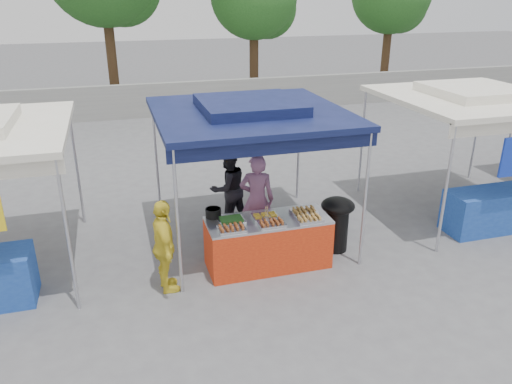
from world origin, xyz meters
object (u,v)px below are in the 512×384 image
object	(u,v)px
vendor_table	(268,242)
vendor_woman	(257,200)
cooking_pot	(213,213)
wok_burner	(337,219)
helper_man	(228,188)
customer_person	(164,247)

from	to	relation	value
vendor_table	vendor_woman	size ratio (longest dim) A/B	1.19
cooking_pot	vendor_woman	world-z (taller)	vendor_woman
cooking_pot	wok_burner	size ratio (longest dim) A/B	0.26
vendor_woman	helper_man	bearing A→B (deg)	-49.29
wok_burner	helper_man	bearing A→B (deg)	130.93
cooking_pot	vendor_woman	size ratio (longest dim) A/B	0.15
cooking_pot	customer_person	bearing A→B (deg)	-145.70
wok_burner	helper_man	size ratio (longest dim) A/B	0.62
helper_man	customer_person	world-z (taller)	helper_man
vendor_table	helper_man	distance (m)	1.70
vendor_table	cooking_pot	bearing A→B (deg)	158.46
vendor_table	vendor_woman	bearing A→B (deg)	86.14
vendor_table	helper_man	world-z (taller)	helper_man
wok_burner	vendor_woman	xyz separation A→B (m)	(-1.27, 0.65, 0.26)
helper_man	vendor_woman	bearing A→B (deg)	93.15
vendor_table	customer_person	xyz separation A→B (m)	(-1.71, -0.27, 0.32)
vendor_table	helper_man	size ratio (longest dim) A/B	1.27
vendor_table	helper_man	xyz separation A→B (m)	(-0.28, 1.64, 0.37)
wok_burner	vendor_woman	world-z (taller)	vendor_woman
wok_burner	cooking_pot	bearing A→B (deg)	169.38
vendor_woman	helper_man	xyz separation A→B (m)	(-0.33, 0.80, -0.05)
cooking_pot	customer_person	size ratio (longest dim) A/B	0.17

